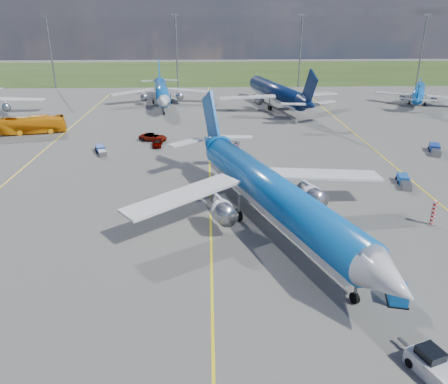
{
  "coord_description": "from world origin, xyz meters",
  "views": [
    {
      "loc": [
        -0.11,
        -37.14,
        23.23
      ],
      "look_at": [
        1.57,
        9.27,
        4.0
      ],
      "focal_mm": 35.0,
      "sensor_mm": 36.0,
      "label": 1
    }
  ],
  "objects_px": {
    "service_car_c": "(229,147)",
    "bg_jet_ne": "(417,103)",
    "warning_post": "(433,213)",
    "service_car_b": "(153,137)",
    "baggage_tug_e": "(435,149)",
    "main_airliner": "(271,226)",
    "uld_container": "(398,294)",
    "baggage_tug_c": "(101,150)",
    "bg_jet_n": "(276,107)",
    "pushback_tug": "(434,366)",
    "apron_bus": "(33,125)",
    "baggage_tug_w": "(404,181)",
    "service_car_a": "(157,143)",
    "bg_jet_nnw": "(162,105)"
  },
  "relations": [
    {
      "from": "service_car_c",
      "to": "bg_jet_ne",
      "type": "bearing_deg",
      "value": 83.54
    },
    {
      "from": "warning_post",
      "to": "service_car_b",
      "type": "xyz_separation_m",
      "value": [
        -36.86,
        37.41,
        -0.75
      ]
    },
    {
      "from": "bg_jet_ne",
      "to": "baggage_tug_e",
      "type": "xyz_separation_m",
      "value": [
        -17.07,
        -44.69,
        0.59
      ]
    },
    {
      "from": "bg_jet_ne",
      "to": "main_airliner",
      "type": "xyz_separation_m",
      "value": [
        -50.14,
        -72.32,
        0.0
      ]
    },
    {
      "from": "bg_jet_ne",
      "to": "service_car_c",
      "type": "relative_size",
      "value": 7.42
    },
    {
      "from": "uld_container",
      "to": "baggage_tug_c",
      "type": "relative_size",
      "value": 0.37
    },
    {
      "from": "bg_jet_n",
      "to": "baggage_tug_e",
      "type": "distance_m",
      "value": 46.46
    },
    {
      "from": "pushback_tug",
      "to": "service_car_c",
      "type": "relative_size",
      "value": 1.27
    },
    {
      "from": "pushback_tug",
      "to": "apron_bus",
      "type": "distance_m",
      "value": 84.07
    },
    {
      "from": "pushback_tug",
      "to": "baggage_tug_e",
      "type": "distance_m",
      "value": 56.35
    },
    {
      "from": "baggage_tug_w",
      "to": "uld_container",
      "type": "bearing_deg",
      "value": -100.81
    },
    {
      "from": "service_car_b",
      "to": "baggage_tug_w",
      "type": "bearing_deg",
      "value": -105.57
    },
    {
      "from": "warning_post",
      "to": "service_car_b",
      "type": "bearing_deg",
      "value": 134.58
    },
    {
      "from": "service_car_a",
      "to": "uld_container",
      "type": "bearing_deg",
      "value": -64.02
    },
    {
      "from": "uld_container",
      "to": "service_car_a",
      "type": "bearing_deg",
      "value": 131.7
    },
    {
      "from": "service_car_c",
      "to": "baggage_tug_w",
      "type": "xyz_separation_m",
      "value": [
        24.54,
        -17.81,
        -0.09
      ]
    },
    {
      "from": "pushback_tug",
      "to": "baggage_tug_c",
      "type": "distance_m",
      "value": 62.69
    },
    {
      "from": "baggage_tug_c",
      "to": "service_car_a",
      "type": "bearing_deg",
      "value": 1.61
    },
    {
      "from": "service_car_c",
      "to": "baggage_tug_w",
      "type": "height_order",
      "value": "service_car_c"
    },
    {
      "from": "apron_bus",
      "to": "baggage_tug_c",
      "type": "bearing_deg",
      "value": -143.54
    },
    {
      "from": "pushback_tug",
      "to": "service_car_a",
      "type": "distance_m",
      "value": 61.46
    },
    {
      "from": "service_car_a",
      "to": "baggage_tug_e",
      "type": "distance_m",
      "value": 50.11
    },
    {
      "from": "pushback_tug",
      "to": "baggage_tug_e",
      "type": "bearing_deg",
      "value": 44.04
    },
    {
      "from": "warning_post",
      "to": "bg_jet_n",
      "type": "distance_m",
      "value": 69.07
    },
    {
      "from": "bg_jet_n",
      "to": "baggage_tug_w",
      "type": "xyz_separation_m",
      "value": [
        10.51,
        -55.8,
        0.53
      ]
    },
    {
      "from": "warning_post",
      "to": "pushback_tug",
      "type": "bearing_deg",
      "value": -115.71
    },
    {
      "from": "service_car_b",
      "to": "baggage_tug_e",
      "type": "xyz_separation_m",
      "value": [
        50.95,
        -9.5,
        -0.16
      ]
    },
    {
      "from": "bg_jet_nnw",
      "to": "baggage_tug_w",
      "type": "bearing_deg",
      "value": -63.48
    },
    {
      "from": "bg_jet_nnw",
      "to": "baggage_tug_w",
      "type": "height_order",
      "value": "bg_jet_nnw"
    },
    {
      "from": "bg_jet_n",
      "to": "warning_post",
      "type": "bearing_deg",
      "value": 83.93
    },
    {
      "from": "apron_bus",
      "to": "service_car_a",
      "type": "bearing_deg",
      "value": -125.02
    },
    {
      "from": "bg_jet_nnw",
      "to": "warning_post",
      "type": "bearing_deg",
      "value": -69.63
    },
    {
      "from": "warning_post",
      "to": "baggage_tug_e",
      "type": "xyz_separation_m",
      "value": [
        14.09,
        27.91,
        -0.91
      ]
    },
    {
      "from": "service_car_a",
      "to": "service_car_c",
      "type": "height_order",
      "value": "service_car_a"
    },
    {
      "from": "warning_post",
      "to": "main_airliner",
      "type": "relative_size",
      "value": 0.06
    },
    {
      "from": "bg_jet_nnw",
      "to": "pushback_tug",
      "type": "distance_m",
      "value": 99.5
    },
    {
      "from": "service_car_c",
      "to": "baggage_tug_w",
      "type": "bearing_deg",
      "value": 9.48
    },
    {
      "from": "baggage_tug_c",
      "to": "baggage_tug_e",
      "type": "xyz_separation_m",
      "value": [
        59.32,
        -1.92,
        0.06
      ]
    },
    {
      "from": "main_airliner",
      "to": "baggage_tug_e",
      "type": "distance_m",
      "value": 43.09
    },
    {
      "from": "uld_container",
      "to": "service_car_c",
      "type": "height_order",
      "value": "uld_container"
    },
    {
      "from": "warning_post",
      "to": "pushback_tug",
      "type": "relative_size",
      "value": 0.56
    },
    {
      "from": "bg_jet_n",
      "to": "apron_bus",
      "type": "bearing_deg",
      "value": 11.46
    },
    {
      "from": "service_car_a",
      "to": "baggage_tug_c",
      "type": "xyz_separation_m",
      "value": [
        -9.53,
        -3.79,
        -0.17
      ]
    },
    {
      "from": "uld_container",
      "to": "service_car_b",
      "type": "relative_size",
      "value": 0.35
    },
    {
      "from": "bg_jet_ne",
      "to": "apron_bus",
      "type": "height_order",
      "value": "bg_jet_ne"
    },
    {
      "from": "apron_bus",
      "to": "main_airliner",
      "type": "bearing_deg",
      "value": -148.94
    },
    {
      "from": "baggage_tug_e",
      "to": "bg_jet_n",
      "type": "bearing_deg",
      "value": 139.35
    },
    {
      "from": "warning_post",
      "to": "baggage_tug_w",
      "type": "distance_m",
      "value": 12.95
    },
    {
      "from": "warning_post",
      "to": "pushback_tug",
      "type": "xyz_separation_m",
      "value": [
        -10.88,
        -22.61,
        -0.77
      ]
    },
    {
      "from": "bg_jet_ne",
      "to": "baggage_tug_e",
      "type": "relative_size",
      "value": 5.48
    }
  ]
}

